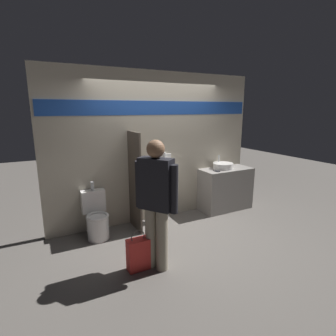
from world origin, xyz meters
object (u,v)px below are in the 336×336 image
object	(u,v)px
urinal_near_counter	(167,176)
toilet	(96,218)
cell_phone	(217,171)
sink_basin	(223,166)
person_in_vest	(156,200)
shopping_bag	(138,254)

from	to	relation	value
urinal_near_counter	toilet	xyz separation A→B (m)	(-1.34, -0.12, -0.52)
cell_phone	toilet	size ratio (longest dim) A/B	0.16
sink_basin	urinal_near_counter	size ratio (longest dim) A/B	0.32
toilet	person_in_vest	bearing A→B (deg)	-67.82
urinal_near_counter	sink_basin	bearing A→B (deg)	-2.43
urinal_near_counter	toilet	bearing A→B (deg)	-174.83
toilet	urinal_near_counter	bearing A→B (deg)	5.17
sink_basin	person_in_vest	size ratio (longest dim) A/B	0.24
urinal_near_counter	person_in_vest	size ratio (longest dim) A/B	0.75
toilet	shopping_bag	xyz separation A→B (m)	(0.27, -1.15, -0.11)
person_in_vest	shopping_bag	size ratio (longest dim) A/B	3.07
sink_basin	shopping_bag	world-z (taller)	sink_basin
cell_phone	shopping_bag	distance (m)	2.41
sink_basin	shopping_bag	bearing A→B (deg)	-152.50
toilet	person_in_vest	size ratio (longest dim) A/B	0.53
toilet	shopping_bag	distance (m)	1.18
sink_basin	toilet	world-z (taller)	sink_basin
sink_basin	urinal_near_counter	xyz separation A→B (m)	(-1.26, 0.05, -0.08)
urinal_near_counter	cell_phone	bearing A→B (deg)	-11.74
toilet	cell_phone	bearing A→B (deg)	-2.06
shopping_bag	urinal_near_counter	bearing A→B (deg)	49.77
sink_basin	toilet	xyz separation A→B (m)	(-2.61, -0.07, -0.59)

